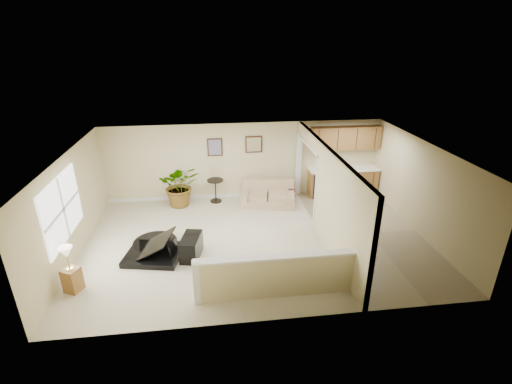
{
  "coord_description": "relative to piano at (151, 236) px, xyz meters",
  "views": [
    {
      "loc": [
        -1.09,
        -8.51,
        5.09
      ],
      "look_at": [
        0.04,
        0.4,
        1.24
      ],
      "focal_mm": 26.0,
      "sensor_mm": 36.0,
      "label": 1
    }
  ],
  "objects": [
    {
      "name": "wall_mirror",
      "position": [
        2.94,
        3.3,
        1.28
      ],
      "size": [
        0.55,
        0.04,
        0.55
      ],
      "color": "#311D12",
      "rests_on": "back_wall"
    },
    {
      "name": "front_wall",
      "position": [
        2.64,
        -2.67,
        0.73
      ],
      "size": [
        9.0,
        0.04,
        2.5
      ],
      "primitive_type": "cube",
      "color": "#C5B786",
      "rests_on": "floor"
    },
    {
      "name": "piano",
      "position": [
        0.0,
        0.0,
        0.0
      ],
      "size": [
        1.72,
        1.74,
        1.25
      ],
      "rotation": [
        0.0,
        0.0,
        -0.2
      ],
      "color": "black",
      "rests_on": "floor"
    },
    {
      "name": "left_window",
      "position": [
        -1.85,
        -0.17,
        0.93
      ],
      "size": [
        0.05,
        2.15,
        1.45
      ],
      "primitive_type": "cube",
      "color": "white",
      "rests_on": "left_wall"
    },
    {
      "name": "interior_partition",
      "position": [
        4.44,
        0.58,
        0.7
      ],
      "size": [
        0.18,
        5.99,
        2.5
      ],
      "color": "#C5B786",
      "rests_on": "floor"
    },
    {
      "name": "floor",
      "position": [
        2.64,
        0.33,
        -0.52
      ],
      "size": [
        9.0,
        9.0,
        0.0
      ],
      "primitive_type": "plane",
      "color": "beige",
      "rests_on": "ground"
    },
    {
      "name": "right_wall",
      "position": [
        7.14,
        0.33,
        0.73
      ],
      "size": [
        0.04,
        6.0,
        2.5
      ],
      "primitive_type": "cube",
      "color": "#C5B786",
      "rests_on": "floor"
    },
    {
      "name": "ceiling",
      "position": [
        2.64,
        0.33,
        1.98
      ],
      "size": [
        9.0,
        6.0,
        0.04
      ],
      "primitive_type": "cube",
      "color": "silver",
      "rests_on": "back_wall"
    },
    {
      "name": "accent_table",
      "position": [
        1.64,
        2.98,
        -0.03
      ],
      "size": [
        0.53,
        0.53,
        0.76
      ],
      "color": "black",
      "rests_on": "floor"
    },
    {
      "name": "pony_half_wall",
      "position": [
        2.71,
        -1.97,
        -0.0
      ],
      "size": [
        3.42,
        0.22,
        1.0
      ],
      "color": "#C5B786",
      "rests_on": "floor"
    },
    {
      "name": "wall_art_left",
      "position": [
        1.69,
        3.3,
        1.23
      ],
      "size": [
        0.48,
        0.04,
        0.58
      ],
      "color": "#311D12",
      "rests_on": "back_wall"
    },
    {
      "name": "lamp_stand",
      "position": [
        -1.51,
        -1.23,
        -0.07
      ],
      "size": [
        0.42,
        0.42,
        1.07
      ],
      "color": "olive",
      "rests_on": "floor"
    },
    {
      "name": "back_wall",
      "position": [
        2.64,
        3.33,
        0.73
      ],
      "size": [
        9.0,
        0.04,
        2.5
      ],
      "primitive_type": "cube",
      "color": "#C5B786",
      "rests_on": "floor"
    },
    {
      "name": "small_plant",
      "position": [
        4.09,
        2.65,
        -0.31
      ],
      "size": [
        0.3,
        0.3,
        0.5
      ],
      "color": "black",
      "rests_on": "floor"
    },
    {
      "name": "kitchen_vinyl",
      "position": [
        5.79,
        0.33,
        -0.52
      ],
      "size": [
        2.7,
        6.0,
        0.01
      ],
      "primitive_type": "cube",
      "color": "gray",
      "rests_on": "floor"
    },
    {
      "name": "palm_plant",
      "position": [
        0.54,
        2.84,
        0.16
      ],
      "size": [
        1.29,
        1.14,
        1.38
      ],
      "color": "black",
      "rests_on": "floor"
    },
    {
      "name": "kitchen_cabinets",
      "position": [
        5.83,
        3.06,
        0.35
      ],
      "size": [
        2.36,
        0.65,
        2.33
      ],
      "color": "olive",
      "rests_on": "floor"
    },
    {
      "name": "piano_bench",
      "position": [
        0.96,
        -0.23,
        -0.25
      ],
      "size": [
        0.58,
        0.89,
        0.55
      ],
      "primitive_type": "cube",
      "rotation": [
        0.0,
        0.0,
        -0.21
      ],
      "color": "black",
      "rests_on": "floor"
    },
    {
      "name": "loveseat",
      "position": [
        3.3,
        2.61,
        -0.16
      ],
      "size": [
        1.85,
        1.25,
        0.96
      ],
      "rotation": [
        0.0,
        0.0,
        -0.19
      ],
      "color": "tan",
      "rests_on": "floor"
    },
    {
      "name": "left_wall",
      "position": [
        -1.86,
        0.33,
        0.73
      ],
      "size": [
        0.04,
        6.0,
        2.5
      ],
      "primitive_type": "cube",
      "color": "#C5B786",
      "rests_on": "floor"
    }
  ]
}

